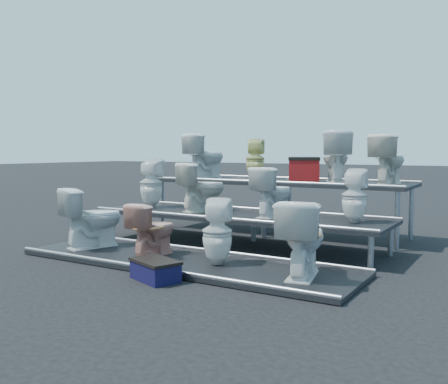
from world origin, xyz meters
The scene contains 18 objects.
ground centered at (0.00, 0.00, 0.00)m, with size 80.00×80.00×0.00m, color black.
tier_front centered at (0.00, -1.30, 0.03)m, with size 4.20×1.20×0.06m, color black.
tier_mid centered at (0.00, 0.00, 0.23)m, with size 4.20×1.20×0.46m, color black.
tier_back centered at (0.00, 1.30, 0.43)m, with size 4.20×1.20×0.86m, color black.
toilet_0 centered at (-1.48, -1.30, 0.46)m, with size 0.44×0.78×0.80m, color white.
toilet_1 centered at (-0.46, -1.30, 0.39)m, with size 0.36×0.64×0.65m, color tan.
toilet_2 centered at (0.47, -1.30, 0.43)m, with size 0.34×0.34×0.75m, color white.
toilet_3 centered at (1.49, -1.30, 0.46)m, with size 0.44×0.78×0.79m, color white.
toilet_4 centered at (-1.55, 0.00, 0.84)m, with size 0.34×0.35×0.75m, color white.
toilet_5 centered at (-0.59, 0.00, 0.81)m, with size 0.40×0.69×0.71m, color silver.
toilet_6 centered at (0.54, 0.00, 0.79)m, with size 0.37×0.66×0.67m, color white.
toilet_7 centered at (1.64, 0.00, 0.79)m, with size 0.30×0.31×0.67m, color white.
toilet_8 centered at (-1.39, 1.30, 1.24)m, with size 0.43×0.75×0.77m, color white.
toilet_9 centered at (-0.41, 1.30, 1.20)m, with size 0.31×0.31×0.68m, color #DAD882.
toilet_10 centered at (0.96, 1.30, 1.25)m, with size 0.43×0.76×0.77m, color white.
toilet_11 centered at (1.74, 1.30, 1.21)m, with size 0.40×0.70×0.71m, color silver.
red_crate centered at (0.47, 1.27, 1.03)m, with size 0.46×0.37×0.33m, color maroon.
step_stool centered at (0.17, -2.03, 0.09)m, with size 0.53×0.32×0.19m, color black.
Camera 1 is at (3.41, -6.01, 1.35)m, focal length 40.00 mm.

